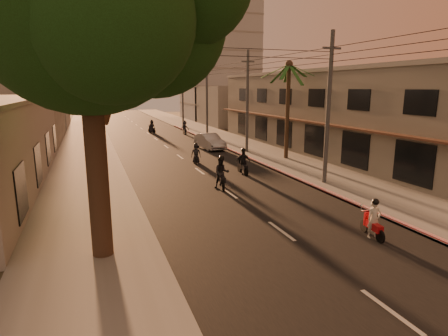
{
  "coord_description": "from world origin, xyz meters",
  "views": [
    {
      "loc": [
        -7.16,
        -10.84,
        5.8
      ],
      "look_at": [
        -0.28,
        8.17,
        1.44
      ],
      "focal_mm": 30.0,
      "sensor_mm": 36.0,
      "label": 1
    }
  ],
  "objects_px": {
    "palm_tree": "(289,70)",
    "parked_car": "(210,141)",
    "scooter_mid_a": "(222,173)",
    "scooter_mid_b": "(243,162)",
    "scooter_far_c": "(152,127)",
    "scooter_red": "(374,220)",
    "scooter_far_a": "(196,154)",
    "scooter_far_b": "(185,128)"
  },
  "relations": [
    {
      "from": "scooter_far_a",
      "to": "scooter_far_c",
      "type": "distance_m",
      "value": 21.3
    },
    {
      "from": "palm_tree",
      "to": "scooter_far_b",
      "type": "height_order",
      "value": "palm_tree"
    },
    {
      "from": "palm_tree",
      "to": "scooter_mid_b",
      "type": "xyz_separation_m",
      "value": [
        -5.46,
        -3.85,
        -6.34
      ]
    },
    {
      "from": "scooter_red",
      "to": "scooter_mid_b",
      "type": "xyz_separation_m",
      "value": [
        -0.51,
        11.96,
        0.1
      ]
    },
    {
      "from": "scooter_red",
      "to": "scooter_far_b",
      "type": "distance_m",
      "value": 34.78
    },
    {
      "from": "scooter_far_b",
      "to": "palm_tree",
      "type": "bearing_deg",
      "value": -76.02
    },
    {
      "from": "scooter_red",
      "to": "scooter_far_a",
      "type": "bearing_deg",
      "value": 108.27
    },
    {
      "from": "scooter_mid_b",
      "to": "parked_car",
      "type": "distance_m",
      "value": 11.06
    },
    {
      "from": "scooter_mid_b",
      "to": "scooter_far_c",
      "type": "xyz_separation_m",
      "value": [
        -1.97,
        25.98,
        -0.02
      ]
    },
    {
      "from": "parked_car",
      "to": "scooter_mid_a",
      "type": "bearing_deg",
      "value": -111.29
    },
    {
      "from": "scooter_mid_b",
      "to": "scooter_far_c",
      "type": "distance_m",
      "value": 26.05
    },
    {
      "from": "scooter_far_a",
      "to": "scooter_far_b",
      "type": "height_order",
      "value": "scooter_far_b"
    },
    {
      "from": "palm_tree",
      "to": "scooter_mid_a",
      "type": "bearing_deg",
      "value": -139.83
    },
    {
      "from": "palm_tree",
      "to": "parked_car",
      "type": "bearing_deg",
      "value": 121.16
    },
    {
      "from": "scooter_mid_a",
      "to": "scooter_far_a",
      "type": "distance_m",
      "value": 7.65
    },
    {
      "from": "scooter_far_b",
      "to": "parked_car",
      "type": "distance_m",
      "value": 11.8
    },
    {
      "from": "scooter_mid_b",
      "to": "scooter_far_b",
      "type": "xyz_separation_m",
      "value": [
        1.62,
        22.8,
        -0.0
      ]
    },
    {
      "from": "scooter_far_a",
      "to": "palm_tree",
      "type": "bearing_deg",
      "value": 8.78
    },
    {
      "from": "scooter_far_a",
      "to": "scooter_far_b",
      "type": "distance_m",
      "value": 18.48
    },
    {
      "from": "scooter_mid_b",
      "to": "scooter_far_b",
      "type": "relative_size",
      "value": 1.02
    },
    {
      "from": "palm_tree",
      "to": "scooter_far_c",
      "type": "distance_m",
      "value": 24.19
    },
    {
      "from": "scooter_mid_b",
      "to": "scooter_far_a",
      "type": "xyz_separation_m",
      "value": [
        -2.01,
        4.67,
        -0.08
      ]
    },
    {
      "from": "scooter_mid_a",
      "to": "scooter_mid_b",
      "type": "relative_size",
      "value": 1.07
    },
    {
      "from": "palm_tree",
      "to": "scooter_red",
      "type": "relative_size",
      "value": 5.01
    },
    {
      "from": "scooter_red",
      "to": "scooter_far_c",
      "type": "distance_m",
      "value": 38.02
    },
    {
      "from": "scooter_red",
      "to": "scooter_far_a",
      "type": "relative_size",
      "value": 1.01
    },
    {
      "from": "palm_tree",
      "to": "scooter_far_c",
      "type": "relative_size",
      "value": 4.74
    },
    {
      "from": "scooter_mid_a",
      "to": "parked_car",
      "type": "bearing_deg",
      "value": 86.52
    },
    {
      "from": "palm_tree",
      "to": "scooter_mid_b",
      "type": "distance_m",
      "value": 9.2
    },
    {
      "from": "palm_tree",
      "to": "parked_car",
      "type": "xyz_separation_m",
      "value": [
        -4.33,
        7.16,
        -6.41
      ]
    },
    {
      "from": "scooter_mid_b",
      "to": "scooter_red",
      "type": "bearing_deg",
      "value": -86.04
    },
    {
      "from": "scooter_red",
      "to": "scooter_mid_a",
      "type": "xyz_separation_m",
      "value": [
        -3.11,
        9.01,
        0.18
      ]
    },
    {
      "from": "scooter_far_b",
      "to": "scooter_far_c",
      "type": "relative_size",
      "value": 1.05
    },
    {
      "from": "palm_tree",
      "to": "scooter_far_a",
      "type": "relative_size",
      "value": 5.06
    },
    {
      "from": "scooter_far_b",
      "to": "scooter_mid_b",
      "type": "bearing_deg",
      "value": -91.53
    },
    {
      "from": "palm_tree",
      "to": "scooter_far_b",
      "type": "relative_size",
      "value": 4.53
    },
    {
      "from": "scooter_red",
      "to": "scooter_far_b",
      "type": "height_order",
      "value": "scooter_far_b"
    },
    {
      "from": "palm_tree",
      "to": "scooter_red",
      "type": "distance_m",
      "value": 17.77
    },
    {
      "from": "parked_car",
      "to": "scooter_far_c",
      "type": "distance_m",
      "value": 15.29
    },
    {
      "from": "parked_car",
      "to": "scooter_mid_b",
      "type": "bearing_deg",
      "value": -102.19
    },
    {
      "from": "scooter_mid_b",
      "to": "scooter_far_b",
      "type": "distance_m",
      "value": 22.85
    },
    {
      "from": "scooter_far_c",
      "to": "palm_tree",
      "type": "bearing_deg",
      "value": -92.48
    }
  ]
}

